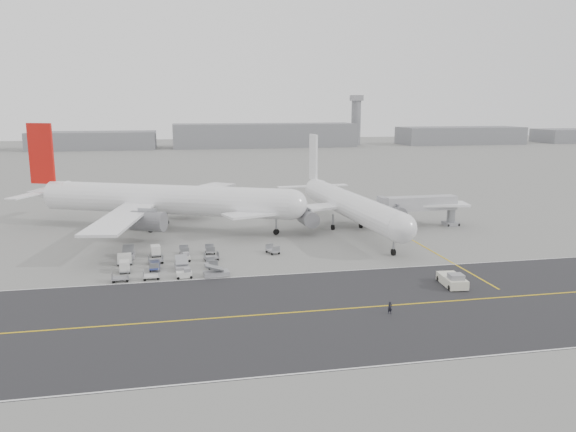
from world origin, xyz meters
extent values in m
plane|color=gray|center=(0.00, 0.00, 0.00)|extent=(700.00, 700.00, 0.00)
cube|color=#2C2C2F|center=(5.00, -18.00, 0.01)|extent=(220.00, 32.00, 0.02)
cube|color=gold|center=(5.00, -18.00, 0.03)|extent=(220.00, 0.30, 0.01)
cube|color=silver|center=(5.00, -2.20, 0.03)|extent=(220.00, 0.25, 0.01)
cube|color=silver|center=(5.00, -33.80, 0.03)|extent=(220.00, 0.25, 0.01)
cube|color=gold|center=(30.00, 5.00, 0.02)|extent=(0.30, 40.00, 0.01)
cylinder|color=gray|center=(100.00, 265.00, 14.00)|extent=(6.00, 6.00, 28.00)
cube|color=gray|center=(100.00, 265.00, 29.50)|extent=(7.00, 7.00, 3.50)
cylinder|color=white|center=(-15.65, 33.58, 6.19)|extent=(50.60, 27.01, 6.04)
sphere|color=white|center=(8.41, 22.83, 6.19)|extent=(5.92, 5.92, 5.92)
cone|color=white|center=(-40.89, 44.85, 6.65)|extent=(11.61, 9.16, 5.44)
cube|color=red|center=(-41.48, 45.11, 15.00)|extent=(5.49, 2.82, 12.86)
cube|color=white|center=(-43.94, 40.40, 6.80)|extent=(6.57, 9.98, 0.25)
cube|color=white|center=(-39.61, 50.08, 6.80)|extent=(6.57, 9.98, 0.25)
cube|color=white|center=(-23.31, 19.57, 5.44)|extent=(11.38, 29.61, 0.45)
cube|color=white|center=(-10.34, 48.63, 5.44)|extent=(22.90, 26.74, 0.45)
cylinder|color=slate|center=(-18.93, 23.08, 3.93)|extent=(7.40, 6.04, 3.75)
cylinder|color=slate|center=(-10.02, 43.03, 3.93)|extent=(7.40, 6.04, 3.75)
cylinder|color=black|center=(5.48, 24.14, 0.57)|extent=(1.25, 0.92, 1.14)
cylinder|color=black|center=(-18.89, 31.05, 0.57)|extent=(1.25, 0.92, 1.14)
cylinder|color=black|center=(-15.94, 37.68, 0.57)|extent=(1.25, 0.92, 1.14)
cylinder|color=gray|center=(5.48, 24.14, 2.16)|extent=(0.36, 0.36, 3.17)
cylinder|color=white|center=(20.83, 24.73, 5.29)|extent=(8.62, 45.26, 5.16)
sphere|color=white|center=(22.57, 2.30, 5.29)|extent=(5.05, 5.05, 5.05)
cone|color=white|center=(19.01, 48.26, 5.67)|extent=(5.31, 9.11, 4.64)
cube|color=white|center=(18.97, 48.80, 12.80)|extent=(0.88, 4.96, 10.97)
cube|color=white|center=(14.43, 48.73, 5.80)|extent=(8.40, 3.10, 0.25)
cube|color=white|center=(23.46, 49.43, 5.80)|extent=(8.40, 3.10, 0.25)
cube|color=white|center=(7.21, 24.78, 4.64)|extent=(25.16, 13.01, 0.45)
cube|color=white|center=(34.29, 26.88, 4.64)|extent=(25.26, 9.51, 0.45)
cylinder|color=slate|center=(11.62, 22.92, 3.35)|extent=(3.61, 5.72, 3.20)
cylinder|color=slate|center=(30.22, 24.36, 3.35)|extent=(3.61, 5.72, 3.20)
cylinder|color=black|center=(22.36, 5.04, 0.56)|extent=(0.58, 1.15, 1.12)
cylinder|color=black|center=(17.62, 26.13, 0.56)|extent=(0.58, 1.15, 1.12)
cylinder|color=black|center=(23.79, 26.61, 0.56)|extent=(0.58, 1.15, 1.12)
cylinder|color=gray|center=(22.36, 5.04, 1.91)|extent=(0.36, 0.36, 2.71)
cube|color=silver|center=(24.36, -12.08, 0.75)|extent=(3.14, 5.72, 1.24)
cube|color=gray|center=(24.25, -13.32, 1.69)|extent=(2.10, 1.94, 0.80)
cylinder|color=gray|center=(24.66, -8.72, 0.44)|extent=(0.34, 2.31, 0.14)
cylinder|color=black|center=(23.03, -14.10, 0.40)|extent=(0.42, 0.83, 0.80)
cylinder|color=black|center=(25.32, -14.31, 0.40)|extent=(0.42, 0.83, 0.80)
cylinder|color=black|center=(23.40, -9.86, 0.40)|extent=(0.42, 0.83, 0.80)
cylinder|color=black|center=(25.70, -10.06, 0.40)|extent=(0.42, 0.83, 0.80)
cylinder|color=gray|center=(43.38, 25.49, 2.20)|extent=(1.76, 1.76, 4.39)
cube|color=gray|center=(43.38, 25.49, 0.38)|extent=(2.93, 2.93, 0.77)
cube|color=#B0B0B5|center=(35.70, 25.29, 5.05)|extent=(16.54, 3.50, 2.85)
cube|color=gray|center=(27.80, 25.09, 5.05)|extent=(1.41, 3.55, 3.29)
cylinder|color=black|center=(44.56, 26.73, 0.33)|extent=(0.35, 0.67, 0.66)
imported|color=black|center=(11.67, -20.74, 0.78)|extent=(0.57, 0.38, 1.56)
camera|label=1|loc=(-13.26, -82.13, 25.15)|focal=35.00mm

